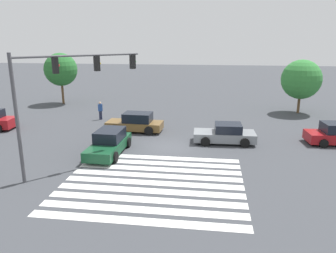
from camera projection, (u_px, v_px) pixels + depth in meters
ground_plane at (168, 147)px, 23.03m from camera, size 152.17×152.17×0.00m
crosswalk_markings at (153, 183)px, 17.34m from camera, size 9.51×8.20×0.01m
traffic_signal_mast at (63, 84)px, 17.57m from camera, size 5.27×5.27×6.75m
car_1 at (136, 123)px, 26.86m from camera, size 4.62×2.22×1.56m
car_2 at (109, 143)px, 21.73m from camera, size 2.15×4.89×1.55m
car_4 at (225, 134)px, 23.90m from camera, size 4.50×2.24×1.44m
pedestrian at (100, 110)px, 30.69m from camera, size 0.41×0.41×1.71m
tree_corner_a at (301, 79)px, 32.82m from camera, size 3.94×3.94×5.42m
tree_corner_b at (61, 70)px, 37.58m from camera, size 3.75×3.75×5.86m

